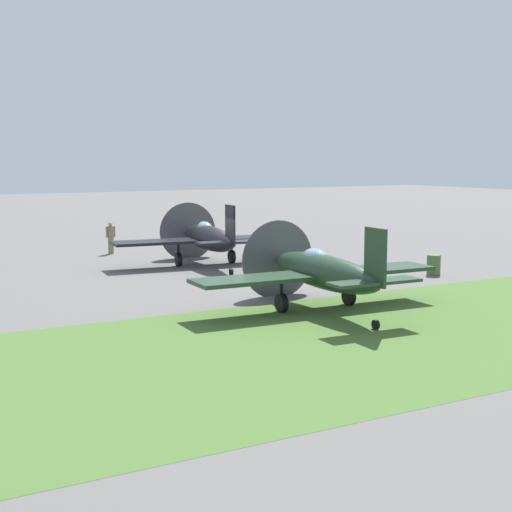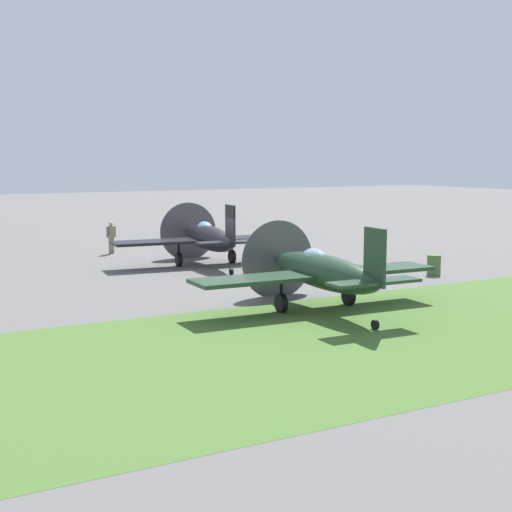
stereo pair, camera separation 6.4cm
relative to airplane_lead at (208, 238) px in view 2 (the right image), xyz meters
name	(u,v)px [view 2 (the right image)]	position (x,y,z in m)	size (l,w,h in m)	color
ground_plane	(239,275)	(0.00, -3.19, -1.35)	(160.00, 160.00, 0.00)	#605E5B
grass_verge	(419,328)	(0.00, -14.92, -1.35)	(120.00, 11.00, 0.01)	#476B2D
airplane_lead	(208,238)	(0.00, 0.00, 0.00)	(9.12, 7.23, 3.23)	black
airplane_wingman	(321,271)	(-1.10, -11.26, -0.01)	(8.98, 7.12, 3.21)	#233D28
ground_crew_chief	(111,237)	(-2.67, 6.52, -0.44)	(0.59, 0.38, 1.73)	#847A5B
fuel_drum	(434,265)	(7.47, -7.46, -0.90)	(0.60, 0.60, 0.90)	#476633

